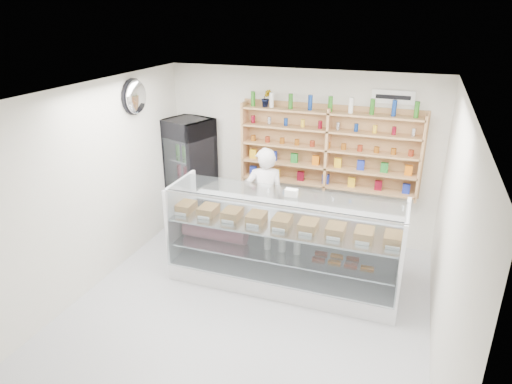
% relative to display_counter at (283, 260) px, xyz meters
% --- Properties ---
extents(room, '(5.00, 5.00, 5.00)m').
position_rel_display_counter_xyz_m(room, '(-0.24, -0.84, 1.02)').
color(room, '#A3A3A8').
rests_on(room, ground).
extents(display_counter, '(3.19, 0.95, 1.39)m').
position_rel_display_counter_xyz_m(display_counter, '(0.00, 0.00, 0.00)').
color(display_counter, white).
rests_on(display_counter, floor).
extents(shop_worker, '(0.73, 0.61, 1.70)m').
position_rel_display_counter_xyz_m(shop_worker, '(-0.59, 0.93, 0.47)').
color(shop_worker, silver).
rests_on(shop_worker, floor).
extents(drinks_cooler, '(0.87, 0.86, 1.94)m').
position_rel_display_counter_xyz_m(drinks_cooler, '(-2.09, 1.30, 0.60)').
color(drinks_cooler, black).
rests_on(drinks_cooler, floor).
extents(wall_shelving, '(2.84, 0.28, 1.33)m').
position_rel_display_counter_xyz_m(wall_shelving, '(0.26, 1.50, 1.22)').
color(wall_shelving, tan).
rests_on(wall_shelving, back_wall).
extents(potted_plant, '(0.19, 0.18, 0.28)m').
position_rel_display_counter_xyz_m(potted_plant, '(-0.77, 1.50, 1.96)').
color(potted_plant, '#1E6626').
rests_on(potted_plant, wall_shelving).
extents(security_mirror, '(0.15, 0.50, 0.50)m').
position_rel_display_counter_xyz_m(security_mirror, '(-2.41, 0.36, 2.07)').
color(security_mirror, silver).
rests_on(security_mirror, left_wall).
extents(wall_sign, '(0.62, 0.03, 0.20)m').
position_rel_display_counter_xyz_m(wall_sign, '(1.16, 1.63, 2.07)').
color(wall_sign, white).
rests_on(wall_sign, back_wall).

